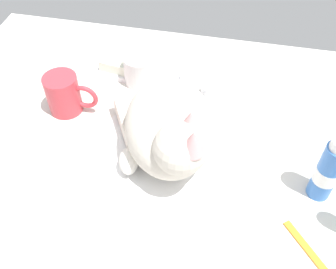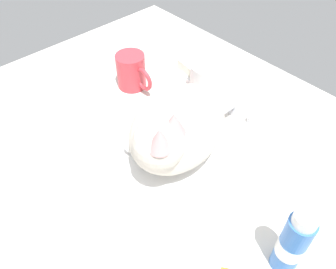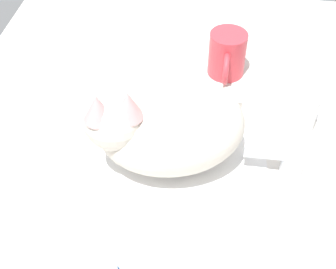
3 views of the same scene
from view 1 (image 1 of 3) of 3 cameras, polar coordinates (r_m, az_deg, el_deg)
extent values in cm
cube|color=silver|center=(77.26, 0.21, -3.36)|extent=(110.00, 82.50, 3.00)
cylinder|color=white|center=(75.78, 0.21, -2.46)|extent=(30.88, 30.88, 0.81)
cylinder|color=silver|center=(87.96, 2.74, 7.55)|extent=(3.60, 3.60, 3.59)
cube|color=silver|center=(83.22, 2.35, 7.31)|extent=(2.00, 7.76, 2.00)
cylinder|color=silver|center=(89.19, -0.34, 7.53)|extent=(2.80, 2.80, 1.80)
cylinder|color=silver|center=(88.15, 5.82, 6.66)|extent=(2.80, 2.80, 1.80)
ellipsoid|color=beige|center=(70.36, 0.23, 1.26)|extent=(21.83, 26.07, 13.60)
sphere|color=beige|center=(62.05, 1.87, -2.02)|extent=(11.33, 11.33, 9.22)
ellipsoid|color=white|center=(64.79, 1.69, -1.92)|extent=(6.47, 7.12, 5.07)
cone|color=#DB9E9E|center=(60.64, 3.32, 1.93)|extent=(5.10, 5.10, 4.15)
cone|color=#DB9E9E|center=(57.88, 3.73, -1.03)|extent=(5.10, 5.10, 4.15)
cube|color=beige|center=(77.97, -5.52, 2.04)|extent=(10.09, 13.41, 4.47)
ellipsoid|color=white|center=(71.51, -5.87, -3.96)|extent=(4.95, 6.35, 4.02)
cylinder|color=#C63842|center=(84.39, -15.31, 5.84)|extent=(7.12, 7.12, 8.75)
torus|color=#C63842|center=(82.59, -12.29, 5.46)|extent=(5.90, 1.00, 5.90)
cylinder|color=white|center=(89.27, -4.20, 9.63)|extent=(7.35, 7.35, 7.07)
cube|color=white|center=(94.08, -7.61, 9.34)|extent=(9.00, 6.40, 1.20)
cube|color=silver|center=(92.93, -7.73, 10.23)|extent=(7.51, 5.05, 2.53)
cylinder|color=#3870C6|center=(70.83, 22.64, -5.16)|extent=(4.08, 4.08, 12.44)
cylinder|color=white|center=(71.30, 22.49, -5.46)|extent=(4.16, 4.16, 3.11)
cube|color=orange|center=(68.39, 20.67, -16.34)|extent=(9.22, 11.09, 0.80)
camera|label=2|loc=(0.28, 69.40, 5.91)|focal=36.74mm
camera|label=3|loc=(0.68, 60.76, 28.34)|focal=51.61mm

